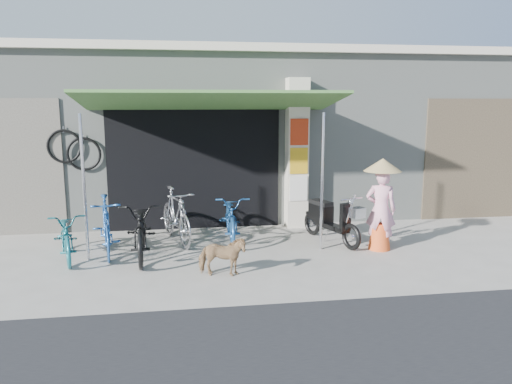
{
  "coord_description": "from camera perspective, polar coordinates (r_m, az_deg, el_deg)",
  "views": [
    {
      "loc": [
        -1.48,
        -7.36,
        2.54
      ],
      "look_at": [
        -0.2,
        1.0,
        1.0
      ],
      "focal_mm": 35.0,
      "sensor_mm": 36.0,
      "label": 1
    }
  ],
  "objects": [
    {
      "name": "bike_black",
      "position": [
        8.39,
        -12.89,
        -4.1
      ],
      "size": [
        0.74,
        1.89,
        0.98
      ],
      "primitive_type": "imported",
      "rotation": [
        0.0,
        0.0,
        0.05
      ],
      "color": "black",
      "rests_on": "ground"
    },
    {
      "name": "bike_blue",
      "position": [
        8.71,
        -16.76,
        -3.74
      ],
      "size": [
        0.73,
        1.68,
        0.98
      ],
      "primitive_type": "imported",
      "rotation": [
        0.0,
        0.0,
        0.17
      ],
      "color": "#1F4D90",
      "rests_on": "ground"
    },
    {
      "name": "moped",
      "position": [
        9.21,
        8.41,
        -3.12
      ],
      "size": [
        0.74,
        1.55,
        0.91
      ],
      "rotation": [
        0.0,
        0.0,
        0.36
      ],
      "color": "black",
      "rests_on": "ground"
    },
    {
      "name": "neighbour_right",
      "position": [
        11.94,
        24.27,
        3.44
      ],
      "size": [
        2.6,
        0.06,
        2.6
      ],
      "primitive_type": "cube",
      "color": "brown",
      "rests_on": "ground"
    },
    {
      "name": "bike_teal",
      "position": [
        8.67,
        -20.83,
        -4.62
      ],
      "size": [
        0.92,
        1.64,
        0.81
      ],
      "primitive_type": "imported",
      "rotation": [
        0.0,
        0.0,
        0.26
      ],
      "color": "#165B64",
      "rests_on": "ground"
    },
    {
      "name": "bicycle_shop",
      "position": [
        12.56,
        -1.96,
        7.09
      ],
      "size": [
        12.3,
        5.3,
        3.66
      ],
      "color": "#939891",
      "rests_on": "ground"
    },
    {
      "name": "bike_silver",
      "position": [
        9.18,
        -9.13,
        -2.64
      ],
      "size": [
        0.94,
        1.74,
        1.0
      ],
      "primitive_type": "imported",
      "rotation": [
        0.0,
        0.0,
        0.3
      ],
      "color": "#A9A8AD",
      "rests_on": "ground"
    },
    {
      "name": "street_dog",
      "position": [
        7.38,
        -3.92,
        -7.35
      ],
      "size": [
        0.77,
        0.46,
        0.61
      ],
      "primitive_type": "imported",
      "rotation": [
        0.0,
        0.0,
        1.38
      ],
      "color": "#9F7754",
      "rests_on": "ground"
    },
    {
      "name": "nun",
      "position": [
        8.83,
        14.1,
        -1.36
      ],
      "size": [
        0.64,
        0.64,
        1.59
      ],
      "rotation": [
        0.0,
        0.0,
        2.74
      ],
      "color": "pink",
      "rests_on": "ground"
    },
    {
      "name": "shop_pillar",
      "position": [
        10.14,
        4.65,
        4.38
      ],
      "size": [
        0.42,
        0.44,
        3.0
      ],
      "color": "beige",
      "rests_on": "ground"
    },
    {
      "name": "ground",
      "position": [
        7.93,
        2.55,
        -8.38
      ],
      "size": [
        80.0,
        80.0,
        0.0
      ],
      "primitive_type": "plane",
      "color": "#A29C93",
      "rests_on": "ground"
    },
    {
      "name": "awning",
      "position": [
        9.01,
        -5.12,
        10.11
      ],
      "size": [
        4.6,
        1.88,
        2.72
      ],
      "color": "#3D6B30",
      "rests_on": "ground"
    },
    {
      "name": "bike_navy",
      "position": [
        9.16,
        -2.87,
        -2.91
      ],
      "size": [
        0.65,
        1.72,
        0.89
      ],
      "primitive_type": "imported",
      "rotation": [
        0.0,
        0.0,
        -0.03
      ],
      "color": "navy",
      "rests_on": "ground"
    }
  ]
}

